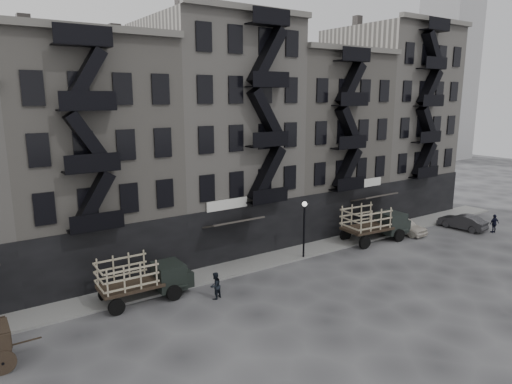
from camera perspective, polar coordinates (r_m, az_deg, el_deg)
ground at (r=30.00m, az=4.74°, el=-10.87°), size 140.00×140.00×0.00m
sidewalk at (r=32.75m, az=0.57°, el=-8.68°), size 55.00×2.50×0.15m
building_midwest at (r=32.36m, az=-20.61°, el=3.89°), size 10.00×11.35×16.20m
building_center at (r=35.93m, az=-5.00°, el=6.94°), size 10.00×11.35×18.20m
building_mideast at (r=41.82m, az=7.12°, el=6.23°), size 10.00×11.35×16.20m
building_east at (r=48.89m, az=16.10°, el=8.44°), size 10.00×11.35×19.20m
lamp_post at (r=32.79m, az=6.05°, el=-3.74°), size 0.36×0.36×4.28m
stake_truck_west at (r=27.36m, az=-13.98°, el=-10.06°), size 5.38×2.33×2.67m
stake_truck_east at (r=38.22m, az=14.68°, el=-3.47°), size 6.13×2.91×2.99m
car_east at (r=41.31m, az=18.02°, el=-3.98°), size 1.73×4.10×1.39m
car_far at (r=44.37m, az=24.38°, el=-3.41°), size 1.83×4.20×1.34m
pedestrian_mid at (r=27.14m, az=-5.13°, el=-11.59°), size 0.95×0.85×1.61m
policeman at (r=44.43m, az=27.63°, el=-3.51°), size 1.02×0.63×1.62m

